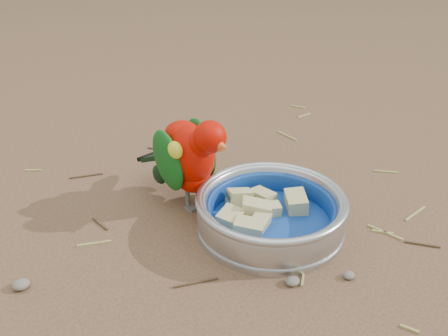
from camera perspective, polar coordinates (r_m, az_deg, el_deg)
name	(u,v)px	position (r m, az deg, el deg)	size (l,w,h in m)	color
ground	(238,239)	(0.77, 1.62, -8.12)	(60.00, 60.00, 0.00)	brown
food_bowl	(270,225)	(0.79, 5.28, -6.54)	(0.23, 0.23, 0.02)	#B2B2BA
bowl_wall	(271,209)	(0.77, 5.38, -4.71)	(0.23, 0.23, 0.04)	#B2B2BA
fruit_wedges	(271,213)	(0.77, 5.36, -5.15)	(0.14, 0.14, 0.03)	#C6BC7D
lory_parrot	(190,162)	(0.81, -3.88, 0.67)	(0.09, 0.20, 0.16)	#BD0C00
ground_debris	(221,227)	(0.79, -0.32, -6.78)	(0.90, 0.80, 0.01)	tan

